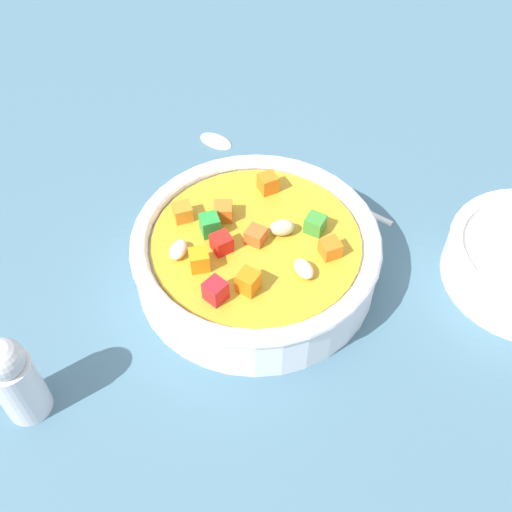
% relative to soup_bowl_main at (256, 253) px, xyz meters
% --- Properties ---
extents(ground_plane, '(1.40, 1.40, 0.02)m').
position_rel_soup_bowl_main_xyz_m(ground_plane, '(0.00, -0.00, -0.04)').
color(ground_plane, '#42667A').
extents(soup_bowl_main, '(0.21, 0.21, 0.06)m').
position_rel_soup_bowl_main_xyz_m(soup_bowl_main, '(0.00, 0.00, 0.00)').
color(soup_bowl_main, white).
rests_on(soup_bowl_main, ground_plane).
extents(spoon, '(0.06, 0.23, 0.01)m').
position_rel_soup_bowl_main_xyz_m(spoon, '(0.14, 0.05, -0.02)').
color(spoon, silver).
rests_on(spoon, ground_plane).
extents(pepper_shaker, '(0.03, 0.03, 0.08)m').
position_rel_soup_bowl_main_xyz_m(pepper_shaker, '(-0.18, 0.10, 0.01)').
color(pepper_shaker, silver).
rests_on(pepper_shaker, ground_plane).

